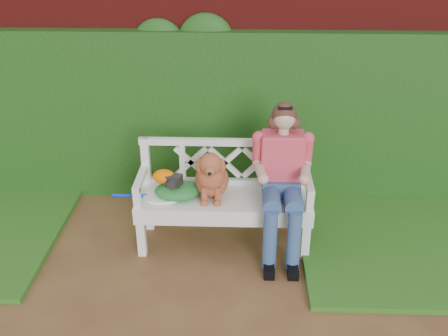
{
  "coord_description": "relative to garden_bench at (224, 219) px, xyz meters",
  "views": [
    {
      "loc": [
        0.56,
        -3.13,
        2.73
      ],
      "look_at": [
        0.42,
        0.79,
        0.75
      ],
      "focal_mm": 42.0,
      "sensor_mm": 36.0,
      "label": 1
    }
  ],
  "objects": [
    {
      "name": "ivy_hedge",
      "position": [
        -0.42,
        0.89,
        0.61
      ],
      "size": [
        10.0,
        0.18,
        1.7
      ],
      "primitive_type": "cube",
      "color": "#2B5B1F",
      "rests_on": "ground"
    },
    {
      "name": "ground",
      "position": [
        -0.42,
        -0.79,
        -0.24
      ],
      "size": [
        60.0,
        60.0,
        0.0
      ],
      "primitive_type": "plane",
      "color": "brown"
    },
    {
      "name": "garden_bench",
      "position": [
        0.0,
        0.0,
        0.0
      ],
      "size": [
        1.58,
        0.6,
        0.48
      ],
      "primitive_type": null,
      "rotation": [
        0.0,
        0.0,
        -0.0
      ],
      "color": "white",
      "rests_on": "ground"
    },
    {
      "name": "seated_woman",
      "position": [
        0.48,
        -0.02,
        0.39
      ],
      "size": [
        0.74,
        0.85,
        1.26
      ],
      "primitive_type": null,
      "rotation": [
        0.0,
        0.0,
        0.35
      ],
      "color": "#CB3566",
      "rests_on": "ground"
    },
    {
      "name": "camera_item",
      "position": [
        -0.42,
        -0.05,
        0.41
      ],
      "size": [
        0.16,
        0.13,
        0.09
      ],
      "primitive_type": "cube",
      "rotation": [
        0.0,
        0.0,
        -0.29
      ],
      "color": "black",
      "rests_on": "green_bag"
    },
    {
      "name": "brick_wall",
      "position": [
        -0.42,
        1.11,
        0.86
      ],
      "size": [
        10.0,
        0.3,
        2.2
      ],
      "primitive_type": "cube",
      "color": "#611210",
      "rests_on": "ground"
    },
    {
      "name": "dog",
      "position": [
        -0.1,
        -0.01,
        0.47
      ],
      "size": [
        0.46,
        0.51,
        0.47
      ],
      "primitive_type": null,
      "rotation": [
        0.0,
        0.0,
        0.41
      ],
      "color": "#935C3E",
      "rests_on": "garden_bench"
    },
    {
      "name": "tennis_racket",
      "position": [
        -0.56,
        -0.05,
        0.26
      ],
      "size": [
        0.68,
        0.5,
        0.03
      ],
      "primitive_type": null,
      "rotation": [
        0.0,
        0.0,
        0.42
      ],
      "color": "silver",
      "rests_on": "garden_bench"
    },
    {
      "name": "green_bag",
      "position": [
        -0.4,
        -0.03,
        0.3
      ],
      "size": [
        0.44,
        0.38,
        0.13
      ],
      "primitive_type": null,
      "rotation": [
        0.0,
        0.0,
        -0.24
      ],
      "color": "#22761E",
      "rests_on": "garden_bench"
    },
    {
      "name": "grass_right",
      "position": [
        1.98,
        0.11,
        -0.21
      ],
      "size": [
        2.6,
        2.0,
        0.05
      ],
      "primitive_type": "cube",
      "color": "#244D14",
      "rests_on": "ground"
    },
    {
      "name": "baseball_glove",
      "position": [
        -0.51,
        -0.02,
        0.43
      ],
      "size": [
        0.19,
        0.14,
        0.12
      ],
      "primitive_type": "ellipsoid",
      "rotation": [
        0.0,
        0.0,
        -0.02
      ],
      "color": "#F26800",
      "rests_on": "green_bag"
    }
  ]
}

